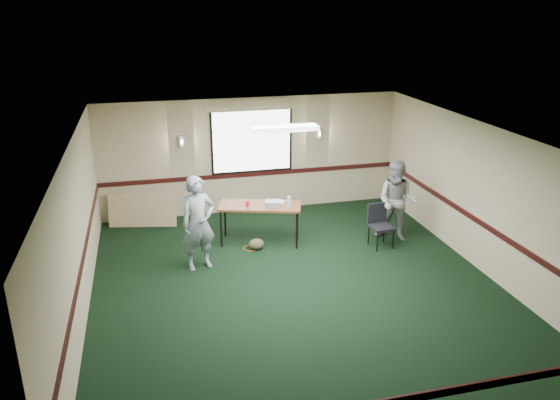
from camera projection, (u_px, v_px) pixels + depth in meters
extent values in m
plane|color=black|center=(298.00, 289.00, 9.52)|extent=(8.00, 8.00, 0.00)
plane|color=#BFB08A|center=(252.00, 155.00, 12.70)|extent=(7.00, 0.00, 7.00)
plane|color=#BFB08A|center=(410.00, 363.00, 5.41)|extent=(7.00, 0.00, 7.00)
plane|color=#BFB08A|center=(77.00, 238.00, 8.26)|extent=(0.00, 8.00, 8.00)
plane|color=#BFB08A|center=(485.00, 200.00, 9.86)|extent=(0.00, 8.00, 8.00)
plane|color=white|center=(300.00, 138.00, 8.59)|extent=(8.00, 8.00, 0.00)
cube|color=black|center=(252.00, 174.00, 12.84)|extent=(7.00, 0.03, 0.10)
cube|color=black|center=(405.00, 399.00, 5.58)|extent=(7.00, 0.03, 0.10)
cube|color=black|center=(82.00, 265.00, 8.41)|extent=(0.03, 8.00, 0.10)
cube|color=black|center=(481.00, 223.00, 10.01)|extent=(0.03, 8.00, 0.10)
cube|color=black|center=(252.00, 141.00, 12.56)|extent=(1.90, 0.01, 1.50)
cube|color=white|center=(252.00, 141.00, 12.55)|extent=(1.80, 0.02, 1.40)
cube|color=tan|center=(251.00, 108.00, 12.29)|extent=(2.05, 0.08, 0.10)
cylinder|color=silver|center=(182.00, 141.00, 12.13)|extent=(0.16, 0.16, 0.25)
cylinder|color=silver|center=(319.00, 133.00, 12.86)|extent=(0.16, 0.16, 0.25)
cube|color=white|center=(284.00, 128.00, 9.52)|extent=(1.20, 0.32, 0.08)
cube|color=brown|center=(260.00, 206.00, 11.10)|extent=(1.79, 1.13, 0.04)
cylinder|color=black|center=(221.00, 229.00, 11.04)|extent=(0.04, 0.04, 0.79)
cylinder|color=black|center=(297.00, 231.00, 10.95)|extent=(0.04, 0.04, 0.79)
cylinder|color=black|center=(225.00, 219.00, 11.54)|extent=(0.04, 0.04, 0.79)
cylinder|color=black|center=(297.00, 221.00, 11.45)|extent=(0.04, 0.04, 0.79)
cube|color=gray|center=(273.00, 203.00, 11.03)|extent=(0.35, 0.32, 0.10)
cube|color=white|center=(279.00, 202.00, 11.18)|extent=(0.25, 0.24, 0.05)
cylinder|color=red|center=(248.00, 203.00, 11.02)|extent=(0.07, 0.07, 0.11)
cylinder|color=#8DCCE8|center=(289.00, 202.00, 10.96)|extent=(0.07, 0.07, 0.22)
ellipsoid|color=#484229|center=(256.00, 244.00, 11.01)|extent=(0.37, 0.32, 0.22)
torus|color=#D3501A|center=(250.00, 248.00, 11.09)|extent=(0.31, 0.31, 0.01)
cube|color=#9D8661|center=(142.00, 210.00, 12.08)|extent=(1.50, 0.53, 0.76)
cube|color=black|center=(381.00, 227.00, 11.04)|extent=(0.47, 0.47, 0.06)
cube|color=black|center=(377.00, 213.00, 11.14)|extent=(0.43, 0.09, 0.43)
cylinder|color=black|center=(377.00, 242.00, 10.90)|extent=(0.03, 0.03, 0.40)
cylinder|color=black|center=(393.00, 240.00, 11.01)|extent=(0.03, 0.03, 0.40)
cylinder|color=black|center=(369.00, 235.00, 11.22)|extent=(0.03, 0.03, 0.40)
cylinder|color=black|center=(384.00, 233.00, 11.33)|extent=(0.03, 0.03, 0.40)
imported|color=#436294|center=(198.00, 223.00, 10.01)|extent=(0.75, 0.60, 1.79)
imported|color=#7191B0|center=(397.00, 201.00, 11.23)|extent=(1.05, 1.01, 1.71)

